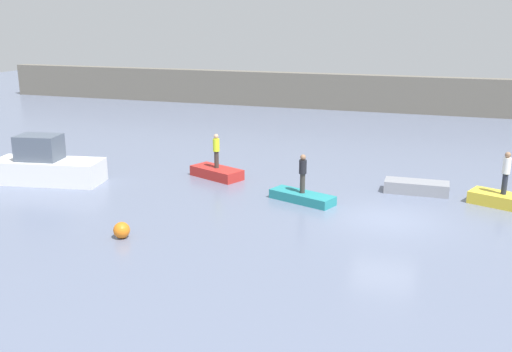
{
  "coord_description": "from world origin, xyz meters",
  "views": [
    {
      "loc": [
        2.0,
        -21.77,
        7.61
      ],
      "look_at": [
        -5.75,
        1.1,
        0.97
      ],
      "focal_mm": 40.51,
      "sensor_mm": 36.0,
      "label": 1
    }
  ],
  "objects_px": {
    "rowboat_grey": "(416,187)",
    "person_dark_shirt": "(303,172)",
    "rowboat_teal": "(302,197)",
    "person_white_shirt": "(506,171)",
    "rowboat_yellow": "(503,200)",
    "mooring_buoy": "(122,230)",
    "rowboat_red": "(217,173)",
    "motorboat": "(46,166)",
    "person_hiviz_shirt": "(216,149)"
  },
  "relations": [
    {
      "from": "motorboat",
      "to": "mooring_buoy",
      "type": "distance_m",
      "value": 8.94
    },
    {
      "from": "motorboat",
      "to": "person_hiviz_shirt",
      "type": "height_order",
      "value": "motorboat"
    },
    {
      "from": "rowboat_red",
      "to": "rowboat_yellow",
      "type": "bearing_deg",
      "value": 22.01
    },
    {
      "from": "person_white_shirt",
      "to": "motorboat",
      "type": "bearing_deg",
      "value": -171.37
    },
    {
      "from": "rowboat_red",
      "to": "person_dark_shirt",
      "type": "distance_m",
      "value": 5.58
    },
    {
      "from": "rowboat_red",
      "to": "person_hiviz_shirt",
      "type": "xyz_separation_m",
      "value": [
        0.0,
        0.0,
        1.19
      ]
    },
    {
      "from": "motorboat",
      "to": "rowboat_grey",
      "type": "bearing_deg",
      "value": 12.88
    },
    {
      "from": "rowboat_red",
      "to": "rowboat_grey",
      "type": "height_order",
      "value": "rowboat_grey"
    },
    {
      "from": "person_hiviz_shirt",
      "to": "rowboat_red",
      "type": "bearing_deg",
      "value": 0.0
    },
    {
      "from": "rowboat_red",
      "to": "rowboat_teal",
      "type": "xyz_separation_m",
      "value": [
        4.93,
        -2.38,
        -0.05
      ]
    },
    {
      "from": "rowboat_teal",
      "to": "rowboat_grey",
      "type": "xyz_separation_m",
      "value": [
        4.54,
        2.87,
        0.08
      ]
    },
    {
      "from": "person_dark_shirt",
      "to": "rowboat_teal",
      "type": "bearing_deg",
      "value": -90.0
    },
    {
      "from": "rowboat_grey",
      "to": "person_dark_shirt",
      "type": "xyz_separation_m",
      "value": [
        -4.54,
        -2.87,
        1.06
      ]
    },
    {
      "from": "rowboat_yellow",
      "to": "person_dark_shirt",
      "type": "distance_m",
      "value": 8.42
    },
    {
      "from": "person_white_shirt",
      "to": "rowboat_red",
      "type": "bearing_deg",
      "value": 178.84
    },
    {
      "from": "rowboat_teal",
      "to": "mooring_buoy",
      "type": "bearing_deg",
      "value": -109.17
    },
    {
      "from": "rowboat_teal",
      "to": "person_hiviz_shirt",
      "type": "relative_size",
      "value": 1.7
    },
    {
      "from": "rowboat_grey",
      "to": "mooring_buoy",
      "type": "bearing_deg",
      "value": -137.91
    },
    {
      "from": "person_white_shirt",
      "to": "rowboat_teal",
      "type": "bearing_deg",
      "value": -165.33
    },
    {
      "from": "person_white_shirt",
      "to": "rowboat_grey",
      "type": "bearing_deg",
      "value": 167.94
    },
    {
      "from": "rowboat_yellow",
      "to": "person_dark_shirt",
      "type": "xyz_separation_m",
      "value": [
        -8.08,
        -2.12,
        1.07
      ]
    },
    {
      "from": "rowboat_red",
      "to": "mooring_buoy",
      "type": "relative_size",
      "value": 4.49
    },
    {
      "from": "rowboat_red",
      "to": "rowboat_teal",
      "type": "height_order",
      "value": "rowboat_red"
    },
    {
      "from": "mooring_buoy",
      "to": "rowboat_grey",
      "type": "bearing_deg",
      "value": 43.37
    },
    {
      "from": "person_white_shirt",
      "to": "mooring_buoy",
      "type": "xyz_separation_m",
      "value": [
        -13.13,
        -8.31,
        -1.23
      ]
    },
    {
      "from": "person_hiviz_shirt",
      "to": "mooring_buoy",
      "type": "xyz_separation_m",
      "value": [
        -0.12,
        -8.57,
        -1.14
      ]
    },
    {
      "from": "rowboat_red",
      "to": "person_white_shirt",
      "type": "distance_m",
      "value": 13.08
    },
    {
      "from": "person_dark_shirt",
      "to": "rowboat_grey",
      "type": "bearing_deg",
      "value": 32.29
    },
    {
      "from": "rowboat_teal",
      "to": "person_dark_shirt",
      "type": "bearing_deg",
      "value": 110.04
    },
    {
      "from": "rowboat_grey",
      "to": "person_hiviz_shirt",
      "type": "xyz_separation_m",
      "value": [
        -9.48,
        -0.49,
        1.17
      ]
    },
    {
      "from": "rowboat_teal",
      "to": "person_white_shirt",
      "type": "height_order",
      "value": "person_white_shirt"
    },
    {
      "from": "motorboat",
      "to": "person_white_shirt",
      "type": "height_order",
      "value": "person_white_shirt"
    },
    {
      "from": "person_white_shirt",
      "to": "person_hiviz_shirt",
      "type": "relative_size",
      "value": 1.07
    },
    {
      "from": "person_white_shirt",
      "to": "person_hiviz_shirt",
      "type": "distance_m",
      "value": 13.02
    },
    {
      "from": "mooring_buoy",
      "to": "rowboat_yellow",
      "type": "bearing_deg",
      "value": 32.32
    },
    {
      "from": "rowboat_teal",
      "to": "rowboat_yellow",
      "type": "height_order",
      "value": "rowboat_yellow"
    },
    {
      "from": "rowboat_grey",
      "to": "rowboat_yellow",
      "type": "height_order",
      "value": "rowboat_grey"
    },
    {
      "from": "motorboat",
      "to": "person_dark_shirt",
      "type": "bearing_deg",
      "value": 4.55
    },
    {
      "from": "person_white_shirt",
      "to": "rowboat_yellow",
      "type": "bearing_deg",
      "value": 0.0
    },
    {
      "from": "rowboat_yellow",
      "to": "mooring_buoy",
      "type": "distance_m",
      "value": 15.54
    },
    {
      "from": "motorboat",
      "to": "rowboat_red",
      "type": "xyz_separation_m",
      "value": [
        7.36,
        3.36,
        -0.56
      ]
    },
    {
      "from": "rowboat_teal",
      "to": "rowboat_grey",
      "type": "distance_m",
      "value": 5.38
    },
    {
      "from": "rowboat_red",
      "to": "mooring_buoy",
      "type": "bearing_deg",
      "value": -67.61
    },
    {
      "from": "rowboat_grey",
      "to": "person_dark_shirt",
      "type": "relative_size",
      "value": 1.66
    },
    {
      "from": "rowboat_teal",
      "to": "person_dark_shirt",
      "type": "distance_m",
      "value": 1.13
    },
    {
      "from": "person_dark_shirt",
      "to": "mooring_buoy",
      "type": "distance_m",
      "value": 8.06
    },
    {
      "from": "rowboat_grey",
      "to": "person_hiviz_shirt",
      "type": "bearing_deg",
      "value": -178.31
    },
    {
      "from": "rowboat_grey",
      "to": "person_white_shirt",
      "type": "bearing_deg",
      "value": -13.33
    },
    {
      "from": "rowboat_teal",
      "to": "mooring_buoy",
      "type": "relative_size",
      "value": 4.83
    },
    {
      "from": "rowboat_teal",
      "to": "rowboat_grey",
      "type": "relative_size",
      "value": 1.03
    }
  ]
}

